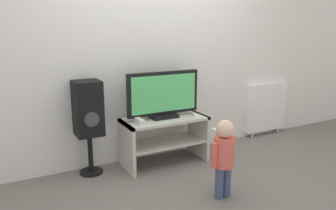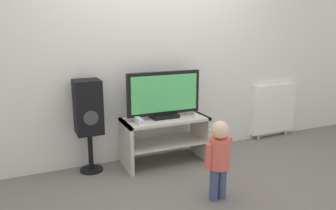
{
  "view_description": "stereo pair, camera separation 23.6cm",
  "coord_description": "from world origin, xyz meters",
  "px_view_note": "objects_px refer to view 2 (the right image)",
  "views": [
    {
      "loc": [
        -1.6,
        -2.89,
        1.51
      ],
      "look_at": [
        0.0,
        0.13,
        0.69
      ],
      "focal_mm": 35.0,
      "sensor_mm": 36.0,
      "label": 1
    },
    {
      "loc": [
        -1.39,
        -2.99,
        1.51
      ],
      "look_at": [
        0.0,
        0.13,
        0.69
      ],
      "focal_mm": 35.0,
      "sensor_mm": 36.0,
      "label": 2
    }
  ],
  "objects_px": {
    "child": "(219,154)",
    "television": "(164,95)",
    "remote_primary": "(196,115)",
    "game_console": "(139,121)",
    "speaker_tower": "(88,110)",
    "radiator": "(274,109)"
  },
  "relations": [
    {
      "from": "remote_primary",
      "to": "child",
      "type": "bearing_deg",
      "value": -105.75
    },
    {
      "from": "game_console",
      "to": "speaker_tower",
      "type": "bearing_deg",
      "value": 158.21
    },
    {
      "from": "radiator",
      "to": "remote_primary",
      "type": "bearing_deg",
      "value": -167.88
    },
    {
      "from": "game_console",
      "to": "speaker_tower",
      "type": "relative_size",
      "value": 0.17
    },
    {
      "from": "child",
      "to": "speaker_tower",
      "type": "relative_size",
      "value": 0.74
    },
    {
      "from": "speaker_tower",
      "to": "game_console",
      "type": "bearing_deg",
      "value": -21.79
    },
    {
      "from": "child",
      "to": "radiator",
      "type": "relative_size",
      "value": 0.98
    },
    {
      "from": "television",
      "to": "remote_primary",
      "type": "relative_size",
      "value": 6.28
    },
    {
      "from": "television",
      "to": "remote_primary",
      "type": "bearing_deg",
      "value": -14.47
    },
    {
      "from": "television",
      "to": "child",
      "type": "relative_size",
      "value": 1.16
    },
    {
      "from": "radiator",
      "to": "speaker_tower",
      "type": "bearing_deg",
      "value": -177.49
    },
    {
      "from": "television",
      "to": "radiator",
      "type": "bearing_deg",
      "value": 6.82
    },
    {
      "from": "remote_primary",
      "to": "radiator",
      "type": "height_order",
      "value": "radiator"
    },
    {
      "from": "child",
      "to": "speaker_tower",
      "type": "distance_m",
      "value": 1.42
    },
    {
      "from": "television",
      "to": "game_console",
      "type": "distance_m",
      "value": 0.41
    },
    {
      "from": "speaker_tower",
      "to": "remote_primary",
      "type": "bearing_deg",
      "value": -9.18
    },
    {
      "from": "game_console",
      "to": "remote_primary",
      "type": "relative_size",
      "value": 1.29
    },
    {
      "from": "game_console",
      "to": "radiator",
      "type": "height_order",
      "value": "radiator"
    },
    {
      "from": "child",
      "to": "television",
      "type": "bearing_deg",
      "value": 96.53
    },
    {
      "from": "television",
      "to": "speaker_tower",
      "type": "relative_size",
      "value": 0.85
    },
    {
      "from": "speaker_tower",
      "to": "radiator",
      "type": "height_order",
      "value": "speaker_tower"
    },
    {
      "from": "speaker_tower",
      "to": "television",
      "type": "bearing_deg",
      "value": -6.83
    }
  ]
}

